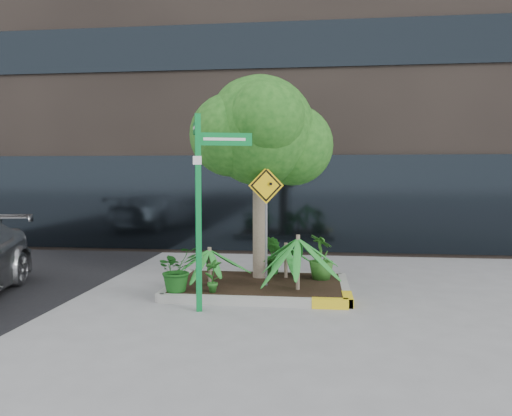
# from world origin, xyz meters

# --- Properties ---
(ground) EXTENTS (80.00, 80.00, 0.00)m
(ground) POSITION_xyz_m (0.00, 0.00, 0.00)
(ground) COLOR gray
(ground) RESTS_ON ground
(building) EXTENTS (18.00, 8.00, 15.00)m
(building) POSITION_xyz_m (0.50, 8.50, 7.50)
(building) COLOR #2D2621
(building) RESTS_ON ground
(planter) EXTENTS (3.35, 2.36, 0.15)m
(planter) POSITION_xyz_m (0.23, 0.27, 0.10)
(planter) COLOR #9E9E99
(planter) RESTS_ON ground
(tree) EXTENTS (2.77, 2.46, 4.16)m
(tree) POSITION_xyz_m (0.16, 0.82, 3.04)
(tree) COLOR gray
(tree) RESTS_ON ground
(palm_front) EXTENTS (1.10, 1.10, 1.22)m
(palm_front) POSITION_xyz_m (0.95, -0.17, 1.07)
(palm_front) COLOR gray
(palm_front) RESTS_ON ground
(palm_left) EXTENTS (0.80, 0.80, 0.89)m
(palm_left) POSITION_xyz_m (-0.67, -0.05, 0.81)
(palm_left) COLOR gray
(palm_left) RESTS_ON ground
(palm_back) EXTENTS (0.78, 0.78, 0.87)m
(palm_back) POSITION_xyz_m (0.68, 0.81, 0.80)
(palm_back) COLOR gray
(palm_back) RESTS_ON ground
(shrub_a) EXTENTS (1.01, 1.01, 0.79)m
(shrub_a) POSITION_xyz_m (-1.15, -0.55, 0.55)
(shrub_a) COLOR #165017
(shrub_a) RESTS_ON planter
(shrub_b) EXTENTS (0.68, 0.68, 0.87)m
(shrub_b) POSITION_xyz_m (1.37, 0.76, 0.59)
(shrub_b) COLOR #2A651E
(shrub_b) RESTS_ON planter
(shrub_c) EXTENTS (0.44, 0.44, 0.59)m
(shrub_c) POSITION_xyz_m (-0.51, -0.55, 0.45)
(shrub_c) COLOR #246720
(shrub_c) RESTS_ON planter
(shrub_d) EXTENTS (0.60, 0.60, 0.78)m
(shrub_d) POSITION_xyz_m (0.40, 1.13, 0.54)
(shrub_d) COLOR #21681E
(shrub_d) RESTS_ON planter
(street_sign_post) EXTENTS (1.11, 0.90, 3.15)m
(street_sign_post) POSITION_xyz_m (-0.56, -1.14, 1.95)
(street_sign_post) COLOR #0B8135
(street_sign_post) RESTS_ON ground
(cattle_sign) EXTENTS (0.62, 0.28, 2.18)m
(cattle_sign) POSITION_xyz_m (0.36, 0.09, 1.62)
(cattle_sign) COLOR slate
(cattle_sign) RESTS_ON ground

